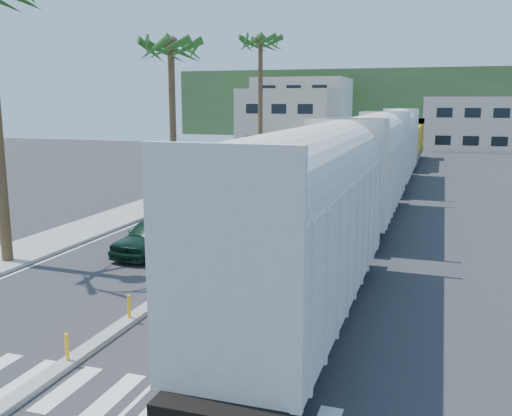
{
  "coord_description": "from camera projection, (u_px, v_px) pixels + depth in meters",
  "views": [
    {
      "loc": [
        8.65,
        -12.22,
        6.58
      ],
      "look_at": [
        1.15,
        10.72,
        2.0
      ],
      "focal_mm": 40.0,
      "sensor_mm": 36.0,
      "label": 1
    }
  ],
  "objects": [
    {
      "name": "ground",
      "position": [
        91.0,
        349.0,
        15.28
      ],
      "size": [
        140.0,
        140.0,
        0.0
      ],
      "primitive_type": "plane",
      "color": "#28282B",
      "rests_on": "ground"
    },
    {
      "name": "sidewalk",
      "position": [
        191.0,
        191.0,
        41.21
      ],
      "size": [
        3.0,
        90.0,
        0.15
      ],
      "primitive_type": "cube",
      "color": "gray",
      "rests_on": "ground"
    },
    {
      "name": "rails",
      "position": [
        385.0,
        195.0,
        39.89
      ],
      "size": [
        1.56,
        100.0,
        0.06
      ],
      "color": "black",
      "rests_on": "ground"
    },
    {
      "name": "median",
      "position": [
        286.0,
        211.0,
        33.9
      ],
      "size": [
        0.45,
        60.0,
        0.85
      ],
      "color": "gray",
      "rests_on": "ground"
    },
    {
      "name": "crosswalk",
      "position": [
        42.0,
        384.0,
        13.41
      ],
      "size": [
        14.0,
        2.2,
        0.01
      ],
      "primitive_type": "cube",
      "color": "silver",
      "rests_on": "ground"
    },
    {
      "name": "lane_markings",
      "position": [
        275.0,
        197.0,
        39.28
      ],
      "size": [
        9.42,
        90.0,
        0.01
      ],
      "color": "silver",
      "rests_on": "ground"
    },
    {
      "name": "freight_train",
      "position": [
        381.0,
        160.0,
        35.71
      ],
      "size": [
        3.0,
        60.94,
        5.85
      ],
      "color": "beige",
      "rests_on": "ground"
    },
    {
      "name": "palm_trees",
      "position": [
        178.0,
        34.0,
        36.93
      ],
      "size": [
        3.5,
        37.2,
        13.75
      ],
      "color": "brown",
      "rests_on": "ground"
    },
    {
      "name": "buildings",
      "position": [
        336.0,
        115.0,
        83.33
      ],
      "size": [
        38.0,
        27.0,
        10.0
      ],
      "color": "beige",
      "rests_on": "ground"
    },
    {
      "name": "hillside",
      "position": [
        397.0,
        103.0,
        107.53
      ],
      "size": [
        80.0,
        20.0,
        12.0
      ],
      "primitive_type": "cube",
      "color": "#385628",
      "rests_on": "ground"
    },
    {
      "name": "car_lead",
      "position": [
        154.0,
        236.0,
        24.73
      ],
      "size": [
        2.71,
        4.98,
        1.58
      ],
      "primitive_type": "imported",
      "rotation": [
        0.0,
        0.0,
        -0.09
      ],
      "color": "black",
      "rests_on": "ground"
    },
    {
      "name": "car_second",
      "position": [
        206.0,
        204.0,
        32.07
      ],
      "size": [
        2.44,
        5.2,
        1.63
      ],
      "primitive_type": "imported",
      "rotation": [
        0.0,
        0.0,
        -0.07
      ],
      "color": "black",
      "rests_on": "ground"
    },
    {
      "name": "car_third",
      "position": [
        238.0,
        198.0,
        34.86
      ],
      "size": [
        2.82,
        5.23,
        1.42
      ],
      "primitive_type": "imported",
      "rotation": [
        0.0,
        0.0,
        0.09
      ],
      "color": "black",
      "rests_on": "ground"
    },
    {
      "name": "car_rear",
      "position": [
        273.0,
        182.0,
        41.96
      ],
      "size": [
        3.02,
        5.15,
        1.33
      ],
      "primitive_type": "imported",
      "rotation": [
        0.0,
        0.0,
        0.09
      ],
      "color": "#AFB2B4",
      "rests_on": "ground"
    }
  ]
}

